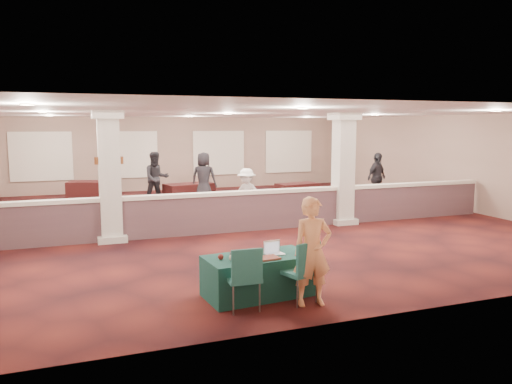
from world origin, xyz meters
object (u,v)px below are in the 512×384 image
object	(u,v)px
conf_chair_side	(244,273)
far_table_back_left	(93,191)
far_table_front_right	(293,201)
attendee_d	(204,178)
attendee_c	(377,178)
attendee_b	(247,194)
woman	(312,252)
near_table	(258,276)
far_table_front_center	(286,205)
conf_chair_main	(302,267)
attendee_a	(156,178)
far_table_back_center	(189,193)
far_table_back_right	(297,192)

from	to	relation	value
conf_chair_side	far_table_back_left	xyz separation A→B (m)	(-1.68, 12.82, -0.22)
far_table_front_right	far_table_back_left	world-z (taller)	far_table_back_left
attendee_d	attendee_c	bearing A→B (deg)	-169.66
conf_chair_side	attendee_c	world-z (taller)	attendee_c
attendee_d	attendee_b	bearing A→B (deg)	125.83
woman	attendee_b	world-z (taller)	woman
attendee_b	attendee_d	size ratio (longest dim) A/B	0.83
near_table	far_table_front_center	bearing A→B (deg)	57.48
conf_chair_main	attendee_b	bearing A→B (deg)	59.99
woman	attendee_a	world-z (taller)	attendee_a
conf_chair_side	far_table_front_center	size ratio (longest dim) A/B	0.60
far_table_back_left	far_table_back_center	size ratio (longest dim) A/B	1.04
attendee_b	attendee_c	distance (m)	5.81
far_table_front_center	attendee_c	bearing A→B (deg)	16.04
near_table	far_table_back_left	world-z (taller)	far_table_back_left
attendee_c	attendee_d	bearing A→B (deg)	136.37
far_table_front_right	far_table_back_right	size ratio (longest dim) A/B	1.10
conf_chair_side	attendee_d	distance (m)	10.86
near_table	attendee_d	size ratio (longest dim) A/B	0.95
conf_chair_main	attendee_a	world-z (taller)	attendee_a
attendee_d	attendee_a	bearing A→B (deg)	14.09
attendee_a	attendee_b	world-z (taller)	attendee_a
far_table_front_center	attendee_b	world-z (taller)	attendee_b
far_table_back_right	far_table_back_left	bearing A→B (deg)	161.07
attendee_a	attendee_c	size ratio (longest dim) A/B	1.03
far_table_back_left	attendee_b	distance (m)	7.11
far_table_front_right	attendee_c	bearing A→B (deg)	9.63
far_table_back_right	attendee_a	xyz separation A→B (m)	(-5.24, 0.80, 0.63)
far_table_back_center	attendee_c	distance (m)	6.95
far_table_front_center	far_table_front_right	size ratio (longest dim) A/B	0.96
conf_chair_side	far_table_front_center	world-z (taller)	conf_chair_side
attendee_c	far_table_back_left	bearing A→B (deg)	131.87
attendee_b	far_table_front_right	bearing A→B (deg)	69.93
far_table_back_center	attendee_b	world-z (taller)	attendee_b
far_table_back_left	attendee_b	world-z (taller)	attendee_b
far_table_back_right	attendee_d	xyz separation A→B (m)	(-3.59, 0.35, 0.62)
woman	attendee_a	size ratio (longest dim) A/B	0.91
far_table_back_right	attendee_d	world-z (taller)	attendee_d
conf_chair_main	far_table_front_center	size ratio (longest dim) A/B	0.60
far_table_back_right	attendee_b	world-z (taller)	attendee_b
conf_chair_main	attendee_c	xyz separation A→B (m)	(7.14, 8.59, 0.33)
far_table_back_left	attendee_b	xyz separation A→B (m)	(4.19, -5.73, 0.41)
far_table_front_center	far_table_front_right	world-z (taller)	far_table_front_right
woman	far_table_front_right	xyz separation A→B (m)	(3.35, 8.08, -0.51)
far_table_front_right	attendee_d	xyz separation A→B (m)	(-2.35, 2.68, 0.59)
far_table_front_right	far_table_back_right	xyz separation A→B (m)	(1.24, 2.32, -0.03)
far_table_back_center	far_table_front_right	bearing A→B (deg)	-47.51
far_table_back_right	far_table_front_right	bearing A→B (deg)	-118.16
conf_chair_side	far_table_back_left	distance (m)	12.93
conf_chair_main	attendee_c	distance (m)	11.18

